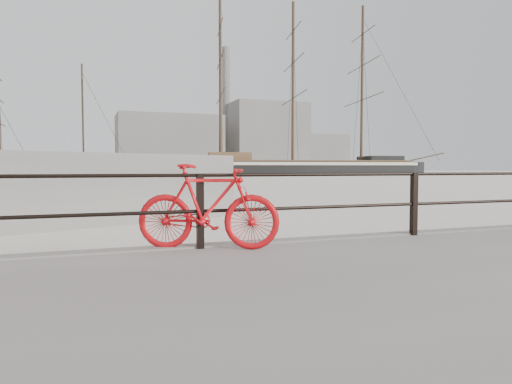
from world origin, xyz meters
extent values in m
plane|color=white|center=(0.00, 0.00, 0.00)|extent=(400.00, 400.00, 0.00)
imported|color=red|center=(-3.41, -0.25, 0.92)|extent=(1.82, 1.03, 1.13)
cube|color=gray|center=(20.00, 140.00, 9.00)|extent=(32.00, 18.00, 18.00)
cube|color=gray|center=(55.00, 145.00, 12.00)|extent=(26.00, 20.00, 24.00)
cube|color=gray|center=(78.00, 150.00, 7.00)|extent=(20.00, 16.00, 14.00)
cylinder|color=gray|center=(42.00, 150.00, 22.00)|extent=(2.80, 2.80, 44.00)
camera|label=1|loc=(-4.92, -6.09, 1.42)|focal=32.00mm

